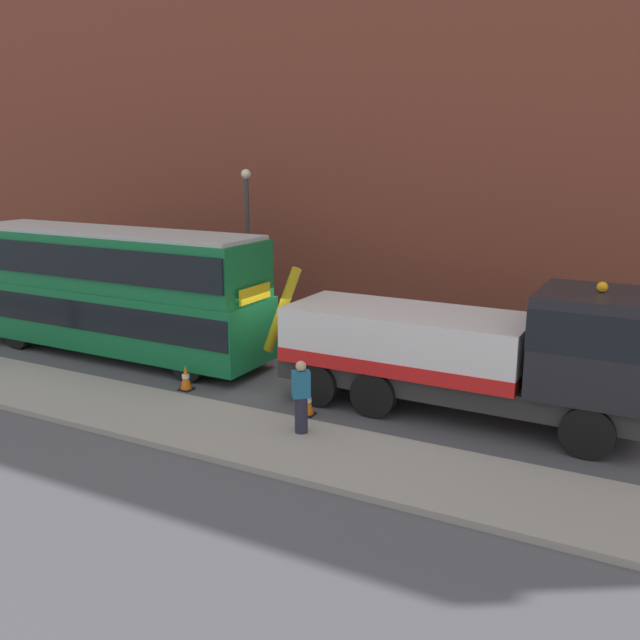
% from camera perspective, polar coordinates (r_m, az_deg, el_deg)
% --- Properties ---
extents(ground_plane, '(120.00, 120.00, 0.00)m').
position_cam_1_polar(ground_plane, '(20.04, -2.89, -4.83)').
color(ground_plane, '#4C4C51').
extents(near_kerb, '(60.00, 2.80, 0.15)m').
position_cam_1_polar(near_kerb, '(16.77, -10.30, -8.58)').
color(near_kerb, gray).
rests_on(near_kerb, ground_plane).
extents(building_facade, '(60.00, 1.50, 16.00)m').
position_cam_1_polar(building_facade, '(25.15, 5.19, 17.56)').
color(building_facade, brown).
rests_on(building_facade, ground_plane).
extents(recovery_tow_truck, '(10.15, 2.71, 3.67)m').
position_cam_1_polar(recovery_tow_truck, '(17.00, 12.85, -2.39)').
color(recovery_tow_truck, '#2D2D2D').
rests_on(recovery_tow_truck, ground_plane).
extents(double_decker_bus, '(11.07, 2.64, 4.06)m').
position_cam_1_polar(double_decker_bus, '(22.83, -17.07, 2.68)').
color(double_decker_bus, '#146B38').
rests_on(double_decker_bus, ground_plane).
extents(pedestrian_bystander, '(0.47, 0.45, 1.71)m').
position_cam_1_polar(pedestrian_bystander, '(15.59, -1.59, -6.52)').
color(pedestrian_bystander, '#232333').
rests_on(pedestrian_bystander, near_kerb).
extents(traffic_cone_near_bus, '(0.36, 0.36, 0.72)m').
position_cam_1_polar(traffic_cone_near_bus, '(19.27, -11.16, -4.79)').
color(traffic_cone_near_bus, orange).
rests_on(traffic_cone_near_bus, ground_plane).
extents(traffic_cone_midway, '(0.36, 0.36, 0.72)m').
position_cam_1_polar(traffic_cone_midway, '(17.16, -1.05, -6.87)').
color(traffic_cone_midway, orange).
rests_on(traffic_cone_midway, ground_plane).
extents(street_lamp, '(0.36, 0.36, 5.83)m').
position_cam_1_polar(street_lamp, '(25.38, -6.08, 7.11)').
color(street_lamp, '#38383D').
rests_on(street_lamp, ground_plane).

